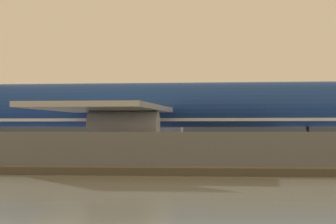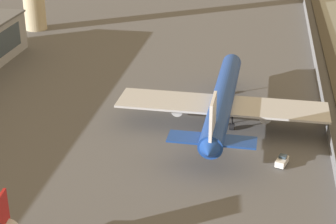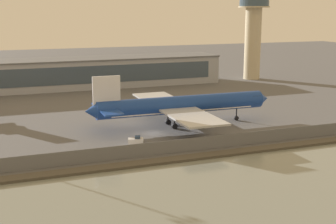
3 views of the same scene
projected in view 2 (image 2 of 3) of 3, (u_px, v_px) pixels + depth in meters
name	position (u px, v px, depth m)	size (l,w,h in m)	color
ground_plane	(242.00, 145.00, 105.23)	(500.00, 500.00, 0.00)	#565659
perimeter_fence	(331.00, 145.00, 102.13)	(280.00, 0.10, 2.74)	slate
cargo_jet_blue	(222.00, 101.00, 111.44)	(48.17, 41.36, 13.33)	#193D93
baggage_tug	(282.00, 161.00, 97.97)	(3.54, 2.50, 1.80)	white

